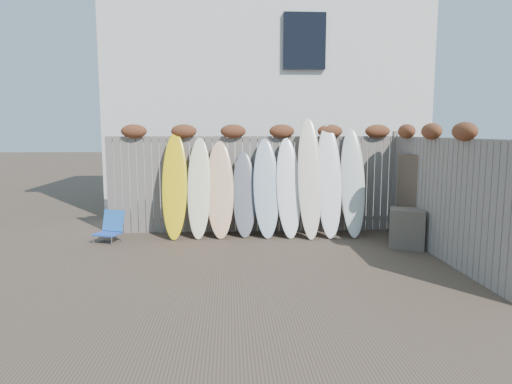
{
  "coord_description": "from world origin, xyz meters",
  "views": [
    {
      "loc": [
        -0.48,
        -7.03,
        2.11
      ],
      "look_at": [
        0.0,
        1.2,
        1.0
      ],
      "focal_mm": 32.0,
      "sensor_mm": 36.0,
      "label": 1
    }
  ],
  "objects": [
    {
      "name": "house",
      "position": [
        0.5,
        6.5,
        3.2
      ],
      "size": [
        8.5,
        5.5,
        6.33
      ],
      "color": "silver",
      "rests_on": "ground"
    },
    {
      "name": "surfboard_5",
      "position": [
        0.7,
        1.95,
        0.99
      ],
      "size": [
        0.52,
        0.72,
        1.97
      ],
      "primitive_type": "ellipsoid",
      "rotation": [
        -0.31,
        0.0,
        0.05
      ],
      "color": "white",
      "rests_on": "ground"
    },
    {
      "name": "ground",
      "position": [
        0.0,
        0.0,
        0.0
      ],
      "size": [
        80.0,
        80.0,
        0.0
      ],
      "primitive_type": "plane",
      "color": "#493A2D"
    },
    {
      "name": "surfboard_4",
      "position": [
        0.25,
        1.98,
        0.98
      ],
      "size": [
        0.53,
        0.71,
        1.96
      ],
      "primitive_type": "ellipsoid",
      "rotation": [
        -0.31,
        0.0,
        0.03
      ],
      "color": "#A4B5C6",
      "rests_on": "ground"
    },
    {
      "name": "beach_chair",
      "position": [
        -2.77,
        1.7,
        0.27
      ],
      "size": [
        0.58,
        0.59,
        0.59
      ],
      "color": "#234CB3",
      "rests_on": "ground"
    },
    {
      "name": "surfboard_0",
      "position": [
        -1.57,
        1.98,
        1.04
      ],
      "size": [
        0.5,
        0.74,
        2.08
      ],
      "primitive_type": "ellipsoid",
      "rotation": [
        -0.31,
        0.0,
        0.01
      ],
      "color": "yellow",
      "rests_on": "ground"
    },
    {
      "name": "wooden_crate",
      "position": [
        2.73,
        0.9,
        0.35
      ],
      "size": [
        0.75,
        0.69,
        0.71
      ],
      "primitive_type": "cube",
      "rotation": [
        0.0,
        0.0,
        -0.37
      ],
      "color": "brown",
      "rests_on": "ground"
    },
    {
      "name": "surfboard_2",
      "position": [
        -0.67,
        2.0,
        0.96
      ],
      "size": [
        0.56,
        0.7,
        1.91
      ],
      "primitive_type": "ellipsoid",
      "rotation": [
        -0.31,
        0.0,
        0.03
      ],
      "color": "tan",
      "rests_on": "ground"
    },
    {
      "name": "surfboard_3",
      "position": [
        -0.19,
        2.04,
        0.85
      ],
      "size": [
        0.48,
        0.62,
        1.7
      ],
      "primitive_type": "ellipsoid",
      "rotation": [
        -0.31,
        0.0,
        0.02
      ],
      "color": "slate",
      "rests_on": "ground"
    },
    {
      "name": "back_fence",
      "position": [
        0.06,
        2.39,
        1.18
      ],
      "size": [
        6.05,
        0.28,
        2.24
      ],
      "color": "slate",
      "rests_on": "ground"
    },
    {
      "name": "surfboard_1",
      "position": [
        -1.09,
        2.0,
        0.99
      ],
      "size": [
        0.49,
        0.72,
        1.98
      ],
      "primitive_type": "ellipsoid",
      "rotation": [
        -0.31,
        0.0,
        -0.03
      ],
      "color": "#F1E8B9",
      "rests_on": "ground"
    },
    {
      "name": "lattice_panel",
      "position": [
        2.99,
        1.24,
        0.83
      ],
      "size": [
        0.28,
        1.09,
        1.66
      ],
      "primitive_type": "cube",
      "rotation": [
        0.0,
        0.0,
        0.21
      ],
      "color": "brown",
      "rests_on": "ground"
    },
    {
      "name": "surfboard_8",
      "position": [
        2.0,
        1.97,
        1.08
      ],
      "size": [
        0.54,
        0.79,
        2.16
      ],
      "primitive_type": "ellipsoid",
      "rotation": [
        -0.31,
        0.0,
        -0.07
      ],
      "color": "beige",
      "rests_on": "ground"
    },
    {
      "name": "right_fence",
      "position": [
        2.99,
        0.25,
        1.14
      ],
      "size": [
        0.28,
        4.4,
        2.24
      ],
      "color": "slate",
      "rests_on": "ground"
    },
    {
      "name": "surfboard_6",
      "position": [
        1.11,
        1.9,
        1.19
      ],
      "size": [
        0.5,
        0.85,
        2.38
      ],
      "primitive_type": "ellipsoid",
      "rotation": [
        -0.31,
        0.0,
        -0.04
      ],
      "color": "beige",
      "rests_on": "ground"
    },
    {
      "name": "surfboard_7",
      "position": [
        1.51,
        1.94,
        1.12
      ],
      "size": [
        0.53,
        0.81,
        2.24
      ],
      "primitive_type": "ellipsoid",
      "rotation": [
        -0.31,
        0.0,
        -0.05
      ],
      "color": "white",
      "rests_on": "ground"
    }
  ]
}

